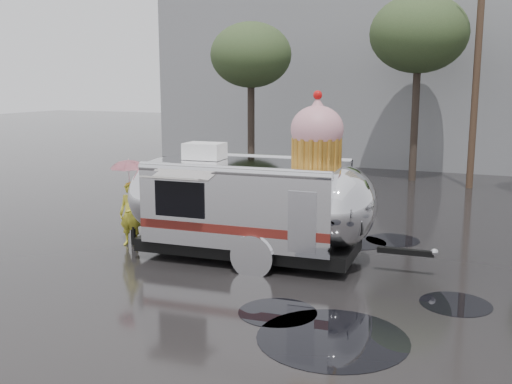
% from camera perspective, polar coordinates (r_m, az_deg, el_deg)
% --- Properties ---
extents(ground, '(120.00, 120.00, 0.00)m').
position_cam_1_polar(ground, '(13.46, 4.28, -8.49)').
color(ground, black).
rests_on(ground, ground).
extents(puddles, '(7.12, 9.42, 0.01)m').
position_cam_1_polar(puddles, '(13.74, 14.72, -8.40)').
color(puddles, black).
rests_on(puddles, ground).
extents(grey_building, '(22.00, 12.00, 13.00)m').
position_cam_1_polar(grey_building, '(37.00, 11.10, 13.63)').
color(grey_building, slate).
rests_on(grey_building, ground).
extents(utility_pole, '(1.60, 0.28, 9.00)m').
position_cam_1_polar(utility_pole, '(26.08, 20.26, 10.42)').
color(utility_pole, '#473323').
rests_on(utility_pole, ground).
extents(tree_left, '(3.64, 3.64, 6.95)m').
position_cam_1_polar(tree_left, '(27.43, -0.48, 12.84)').
color(tree_left, '#382D26').
rests_on(tree_left, ground).
extents(tree_mid, '(4.20, 4.20, 8.03)m').
position_cam_1_polar(tree_mid, '(27.42, 15.25, 14.28)').
color(tree_mid, '#382D26').
rests_on(tree_mid, ground).
extents(barricade_row, '(4.30, 0.80, 1.00)m').
position_cam_1_polar(barricade_row, '(24.35, -0.26, 1.42)').
color(barricade_row, '#473323').
rests_on(barricade_row, ground).
extents(airstream_trailer, '(7.89, 3.33, 4.25)m').
position_cam_1_polar(airstream_trailer, '(14.74, -0.36, -0.77)').
color(airstream_trailer, silver).
rests_on(airstream_trailer, ground).
extents(person_left, '(0.66, 0.48, 1.73)m').
position_cam_1_polar(person_left, '(16.43, -11.86, -2.06)').
color(person_left, gold).
rests_on(person_left, ground).
extents(umbrella_pink, '(1.19, 1.19, 2.36)m').
position_cam_1_polar(umbrella_pink, '(16.23, -12.01, 1.71)').
color(umbrella_pink, '#D48090').
rests_on(umbrella_pink, ground).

